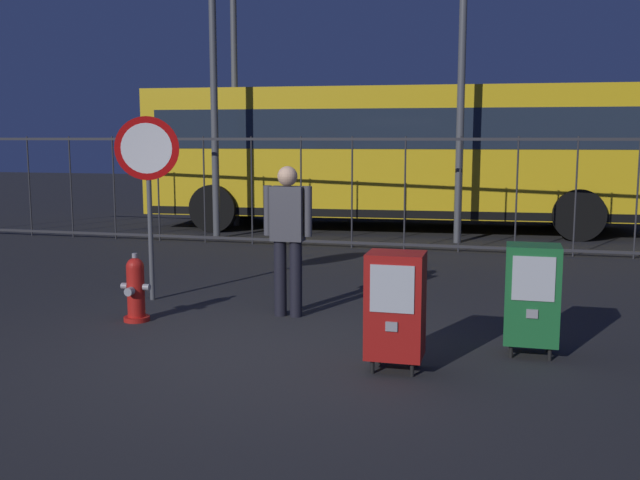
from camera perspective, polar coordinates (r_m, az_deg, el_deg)
The scene contains 11 objects.
ground_plane at distance 6.86m, azimuth -4.99°, elevation -8.75°, with size 60.00×60.00×0.00m, color #262628.
fire_hydrant at distance 8.12m, azimuth -14.26°, elevation -3.76°, with size 0.33×0.32×0.75m.
newspaper_box_primary at distance 6.88m, azimuth 16.29°, elevation -4.09°, with size 0.48×0.42×1.02m.
newspaper_box_secondary at distance 6.21m, azimuth 5.94°, elevation -5.10°, with size 0.48×0.42×1.02m.
stop_sign at distance 8.98m, azimuth -13.35°, elevation 5.42°, with size 0.71×0.31×2.23m.
pedestrian at distance 8.00m, azimuth -2.54°, elevation 0.63°, with size 0.55×0.22×1.67m.
fence_barrier at distance 12.92m, azimuth 4.59°, elevation 3.75°, with size 18.03×0.04×2.00m.
bus_near at distance 15.88m, azimuth 5.81°, elevation 7.03°, with size 10.65×3.34×3.00m.
bus_far at distance 19.88m, azimuth 14.34°, elevation 7.01°, with size 10.73×3.79×3.00m.
street_light_near_right at distance 16.72m, azimuth -6.81°, elevation 17.51°, with size 0.32×0.32×8.33m.
street_light_far_left at distance 14.04m, azimuth 11.15°, elevation 16.40°, with size 0.32×0.32×6.99m.
Camera 1 is at (2.20, -6.19, 1.98)m, focal length 40.80 mm.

